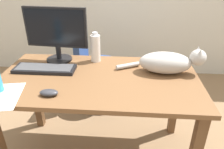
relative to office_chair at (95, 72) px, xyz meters
name	(u,v)px	position (x,y,z in m)	size (l,w,h in m)	color
desk	(99,90)	(0.14, -0.74, 0.24)	(1.37, 0.74, 0.72)	brown
office_chair	(95,72)	(0.00, 0.00, 0.00)	(0.48, 0.48, 0.89)	black
monitor	(56,33)	(-0.21, -0.48, 0.57)	(0.48, 0.20, 0.41)	black
keyboard	(45,69)	(-0.26, -0.66, 0.36)	(0.44, 0.15, 0.03)	black
cat	(169,62)	(0.62, -0.63, 0.42)	(0.61, 0.20, 0.20)	#B2ADA8
computer_mouse	(49,93)	(-0.12, -0.98, 0.36)	(0.11, 0.06, 0.04)	#333338
paper_sheet	(2,96)	(-0.39, -1.02, 0.34)	(0.21, 0.30, 0.00)	white
spray_bottle	(96,48)	(0.09, -0.47, 0.45)	(0.07, 0.07, 0.23)	silver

